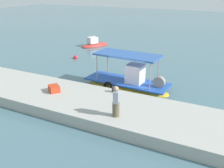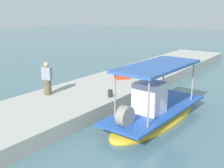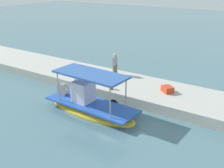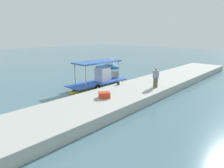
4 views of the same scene
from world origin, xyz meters
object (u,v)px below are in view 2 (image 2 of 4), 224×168
Objects in this scene: main_fishing_boat at (155,112)px; mooring_bollard at (110,93)px; cargo_crate at (122,75)px; fisherman_near_bollard at (47,80)px.

main_fishing_boat reaches higher than mooring_bollard.
fisherman_near_bollard is at bearing -13.13° from cargo_crate.
main_fishing_boat is 5.50m from fisherman_near_bollard.
cargo_crate is at bearing -154.33° from mooring_bollard.
main_fishing_boat is at bearing 91.21° from mooring_bollard.
mooring_bollard is at bearing 118.54° from fisherman_near_bollard.
mooring_bollard is at bearing -88.79° from main_fishing_boat.
cargo_crate is (-3.33, -4.04, 0.45)m from main_fishing_boat.
mooring_bollard is 3.75m from cargo_crate.
cargo_crate is (-4.89, 1.14, -0.55)m from fisherman_near_bollard.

